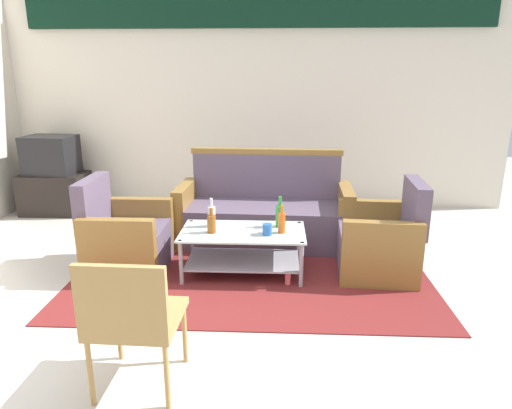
{
  "coord_description": "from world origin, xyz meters",
  "views": [
    {
      "loc": [
        0.26,
        -3.0,
        1.75
      ],
      "look_at": [
        0.08,
        0.8,
        0.65
      ],
      "focal_mm": 31.82,
      "sensor_mm": 36.0,
      "label": 1
    }
  ],
  "objects": [
    {
      "name": "wicker_chair",
      "position": [
        -0.52,
        -0.84,
        0.49
      ],
      "size": [
        0.49,
        0.49,
        0.84
      ],
      "rotation": [
        0.0,
        0.0,
        -0.03
      ],
      "color": "#AD844C",
      "rests_on": "ground"
    },
    {
      "name": "coffee_table",
      "position": [
        -0.04,
        0.78,
        0.27
      ],
      "size": [
        1.1,
        0.6,
        0.4
      ],
      "color": "silver",
      "rests_on": "rug"
    },
    {
      "name": "bottle_clear",
      "position": [
        -0.33,
        0.89,
        0.51
      ],
      "size": [
        0.07,
        0.07,
        0.27
      ],
      "color": "silver",
      "rests_on": "coffee_table"
    },
    {
      "name": "bottle_orange",
      "position": [
        0.31,
        0.75,
        0.51
      ],
      "size": [
        0.06,
        0.06,
        0.25
      ],
      "color": "#D85919",
      "rests_on": "coffee_table"
    },
    {
      "name": "bottle_brown",
      "position": [
        -0.31,
        0.73,
        0.5
      ],
      "size": [
        0.08,
        0.08,
        0.22
      ],
      "color": "brown",
      "rests_on": "coffee_table"
    },
    {
      "name": "ground_plane",
      "position": [
        0.0,
        0.0,
        0.0
      ],
      "size": [
        14.0,
        14.0,
        0.0
      ],
      "primitive_type": "plane",
      "color": "beige"
    },
    {
      "name": "armchair_left",
      "position": [
        -1.12,
        0.84,
        0.29
      ],
      "size": [
        0.7,
        0.76,
        0.85
      ],
      "rotation": [
        0.0,
        0.0,
        -1.57
      ],
      "color": "#5B4C60",
      "rests_on": "rug"
    },
    {
      "name": "wall_back",
      "position": [
        0.0,
        3.05,
        1.48
      ],
      "size": [
        6.52,
        0.19,
        2.8
      ],
      "color": "silver",
      "rests_on": "ground"
    },
    {
      "name": "bottle_green",
      "position": [
        0.29,
        0.92,
        0.52
      ],
      "size": [
        0.08,
        0.08,
        0.28
      ],
      "color": "#2D8C38",
      "rests_on": "coffee_table"
    },
    {
      "name": "television",
      "position": [
        -2.6,
        2.55,
        0.76
      ],
      "size": [
        0.63,
        0.49,
        0.48
      ],
      "rotation": [
        0.0,
        0.0,
        3.07
      ],
      "color": "black",
      "rests_on": "tv_stand"
    },
    {
      "name": "rug",
      "position": [
        0.04,
        0.9,
        0.01
      ],
      "size": [
        3.15,
        2.2,
        0.01
      ],
      "primitive_type": "cube",
      "color": "maroon",
      "rests_on": "ground"
    },
    {
      "name": "couch",
      "position": [
        0.13,
        1.61,
        0.32
      ],
      "size": [
        1.83,
        0.81,
        0.96
      ],
      "rotation": [
        0.0,
        0.0,
        3.1
      ],
      "color": "#5B4C60",
      "rests_on": "rug"
    },
    {
      "name": "armchair_right",
      "position": [
        1.2,
        0.87,
        0.29
      ],
      "size": [
        0.75,
        0.81,
        0.85
      ],
      "rotation": [
        0.0,
        0.0,
        1.49
      ],
      "color": "#5B4C60",
      "rests_on": "rug"
    },
    {
      "name": "cup",
      "position": [
        0.18,
        0.69,
        0.46
      ],
      "size": [
        0.08,
        0.08,
        0.1
      ],
      "primitive_type": "cylinder",
      "color": "#2659A5",
      "rests_on": "coffee_table"
    },
    {
      "name": "tv_stand",
      "position": [
        -2.6,
        2.55,
        0.26
      ],
      "size": [
        0.8,
        0.5,
        0.52
      ],
      "primitive_type": "cube",
      "color": "black",
      "rests_on": "ground"
    }
  ]
}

